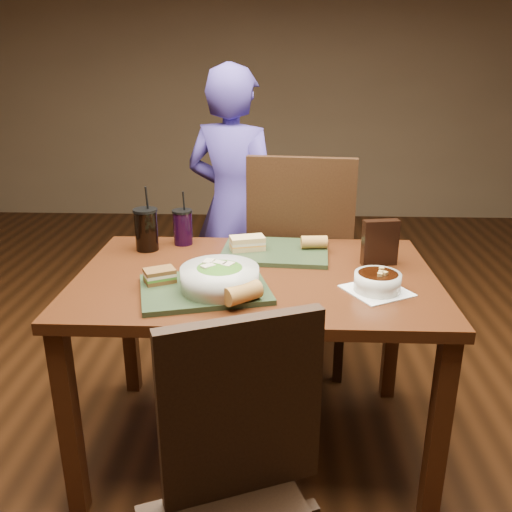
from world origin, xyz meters
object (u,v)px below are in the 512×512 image
at_px(dining_table, 256,297).
at_px(tray_near, 204,289).
at_px(chip_bag, 380,243).
at_px(sandwich_far, 247,243).
at_px(baguette_near, 243,293).
at_px(cup_berry, 183,227).
at_px(diner, 234,209).
at_px(salad_bowl, 220,277).
at_px(cup_cola, 146,229).
at_px(sandwich_near, 160,276).
at_px(tray_far, 275,251).
at_px(soup_bowl, 377,282).
at_px(chair_near, 240,497).
at_px(baguette_far, 314,242).
at_px(chair_far, 298,256).

height_order(dining_table, tray_near, tray_near).
bearing_deg(dining_table, chip_bag, 14.48).
relative_size(sandwich_far, baguette_near, 1.25).
height_order(baguette_near, cup_berry, cup_berry).
relative_size(dining_table, diner, 0.88).
xyz_separation_m(tray_near, baguette_near, (0.14, -0.12, 0.04)).
relative_size(salad_bowl, cup_cola, 0.97).
height_order(diner, cup_berry, diner).
relative_size(sandwich_near, baguette_near, 1.01).
bearing_deg(baguette_near, cup_berry, 115.43).
height_order(tray_far, cup_cola, cup_cola).
height_order(tray_far, soup_bowl, soup_bowl).
distance_m(salad_bowl, soup_bowl, 0.53).
distance_m(tray_near, sandwich_far, 0.41).
bearing_deg(cup_berry, dining_table, -45.91).
bearing_deg(cup_cola, baguette_near, -51.36).
xyz_separation_m(dining_table, chip_bag, (0.46, 0.12, 0.18)).
height_order(dining_table, cup_berry, cup_berry).
bearing_deg(dining_table, chair_near, -90.24).
distance_m(chair_near, salad_bowl, 0.72).
distance_m(baguette_near, chip_bag, 0.64).
bearing_deg(chip_bag, sandwich_far, 158.43).
height_order(diner, baguette_far, diner).
relative_size(tray_near, salad_bowl, 1.61).
distance_m(tray_near, cup_berry, 0.53).
relative_size(soup_bowl, baguette_near, 2.13).
bearing_deg(cup_cola, cup_berry, 30.83).
bearing_deg(chip_bag, diner, 116.64).
height_order(sandwich_near, cup_cola, cup_cola).
bearing_deg(sandwich_near, dining_table, 22.22).
relative_size(tray_far, baguette_near, 3.48).
distance_m(chair_near, chip_bag, 1.11).
relative_size(diner, soup_bowl, 5.76).
bearing_deg(diner, cup_berry, 98.56).
height_order(tray_near, salad_bowl, salad_bowl).
xyz_separation_m(dining_table, cup_cola, (-0.46, 0.25, 0.18)).
bearing_deg(sandwich_near, baguette_far, 34.67).
bearing_deg(soup_bowl, cup_berry, 147.31).
distance_m(dining_table, soup_bowl, 0.46).
bearing_deg(baguette_far, diner, 118.65).
height_order(tray_far, baguette_far, baguette_far).
height_order(chair_near, tray_far, chair_near).
bearing_deg(soup_bowl, salad_bowl, -175.34).
xyz_separation_m(sandwich_far, cup_berry, (-0.28, 0.11, 0.03)).
relative_size(diner, chip_bag, 8.45).
xyz_separation_m(cup_cola, cup_berry, (0.13, 0.08, -0.01)).
height_order(sandwich_near, sandwich_far, sandwich_far).
height_order(chair_far, diner, diner).
height_order(baguette_far, cup_cola, cup_cola).
bearing_deg(dining_table, diner, 99.50).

